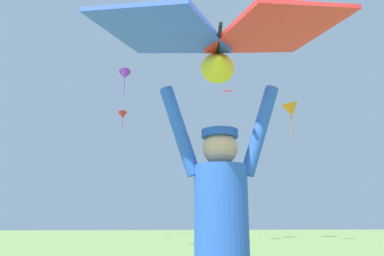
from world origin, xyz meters
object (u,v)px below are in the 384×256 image
at_px(held_stunt_kite, 219,39).
at_px(distant_kite_red_high_left, 228,90).
at_px(distant_kite_purple_low_left, 125,75).
at_px(distant_kite_red_mid_left, 123,115).
at_px(kite_flyer_person, 222,237).
at_px(distant_kite_purple_high_right, 289,29).
at_px(distant_kite_orange_low_right, 291,110).

relative_size(held_stunt_kite, distant_kite_red_high_left, 2.36).
bearing_deg(distant_kite_purple_low_left, distant_kite_red_mid_left, -87.47).
bearing_deg(kite_flyer_person, distant_kite_purple_high_right, 64.00).
xyz_separation_m(distant_kite_red_high_left, distant_kite_red_mid_left, (-7.25, 12.89, 1.77)).
bearing_deg(distant_kite_orange_low_right, distant_kite_purple_low_left, 139.47).
relative_size(distant_kite_orange_low_right, distant_kite_purple_low_left, 0.95).
distance_m(distant_kite_orange_low_right, distant_kite_purple_low_left, 18.65).
distance_m(held_stunt_kite, distant_kite_red_mid_left, 34.07).
height_order(distant_kite_purple_high_right, distant_kite_red_mid_left, distant_kite_purple_high_right).
distance_m(kite_flyer_person, distant_kite_purple_high_right, 23.20).
height_order(distant_kite_orange_low_right, distant_kite_purple_low_left, distant_kite_purple_low_left).
height_order(kite_flyer_person, distant_kite_orange_low_right, distant_kite_orange_low_right).
relative_size(distant_kite_purple_high_right, distant_kite_orange_low_right, 0.33).
bearing_deg(distant_kite_purple_high_right, distant_kite_orange_low_right, 68.54).
height_order(kite_flyer_person, distant_kite_purple_high_right, distant_kite_purple_high_right).
distance_m(held_stunt_kite, distant_kite_orange_low_right, 26.98).
bearing_deg(distant_kite_purple_low_left, kite_flyer_person, -86.24).
xyz_separation_m(kite_flyer_person, distant_kite_purple_high_right, (8.68, 17.80, 12.09)).
xyz_separation_m(kite_flyer_person, distant_kite_purple_low_left, (-2.29, 34.80, 15.28)).
bearing_deg(distant_kite_purple_low_left, held_stunt_kite, -86.27).
distance_m(held_stunt_kite, distant_kite_purple_high_right, 22.61).
bearing_deg(distant_kite_red_mid_left, kite_flyer_person, -86.16).
xyz_separation_m(kite_flyer_person, distant_kite_orange_low_right, (10.92, 23.51, 8.53)).
bearing_deg(held_stunt_kite, distant_kite_orange_low_right, 65.12).
xyz_separation_m(distant_kite_purple_high_right, distant_kite_orange_low_right, (2.24, 5.71, -3.56)).
height_order(kite_flyer_person, distant_kite_purple_low_left, distant_kite_purple_low_left).
relative_size(distant_kite_purple_high_right, distant_kite_red_high_left, 1.22).
relative_size(held_stunt_kite, distant_kite_red_mid_left, 0.94).
height_order(distant_kite_red_high_left, distant_kite_purple_low_left, distant_kite_purple_low_left).
xyz_separation_m(kite_flyer_person, held_stunt_kite, (-0.01, -0.07, 1.31)).
relative_size(kite_flyer_person, distant_kite_orange_low_right, 0.67).
distance_m(kite_flyer_person, distant_kite_red_mid_left, 34.36).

